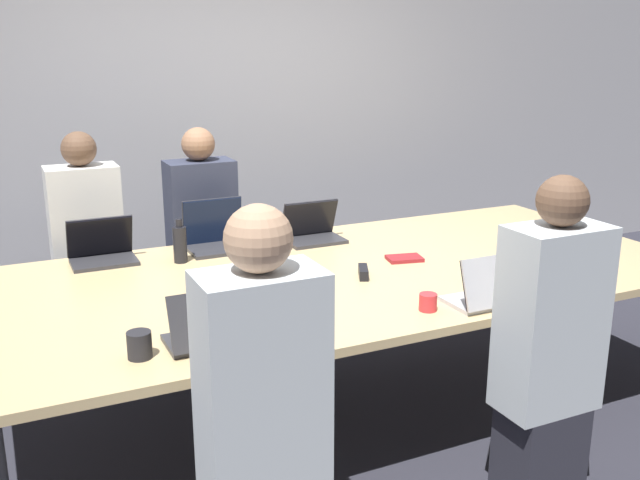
{
  "coord_description": "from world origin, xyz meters",
  "views": [
    {
      "loc": [
        -1.57,
        -3.08,
        1.89
      ],
      "look_at": [
        -0.06,
        0.1,
        0.91
      ],
      "focal_mm": 40.0,
      "sensor_mm": 36.0,
      "label": 1
    }
  ],
  "objects_px": {
    "person_near_left": "(263,423)",
    "laptop_far_midleft": "(216,235)",
    "person_near_midright": "(548,353)",
    "bottle_far_midleft": "(180,244)",
    "cup_near_left": "(139,345)",
    "laptop_near_left": "(210,329)",
    "stapler": "(363,272)",
    "laptop_far_left": "(102,249)",
    "cup_near_midright": "(428,302)",
    "person_far_left": "(88,255)",
    "laptop_near_midright": "(487,291)",
    "laptop_far_center": "(312,229)",
    "bottle_near_midright": "(517,270)",
    "cup_far_midleft": "(261,237)",
    "person_far_midleft": "(203,246)",
    "cup_far_center": "(267,241)"
  },
  "relations": [
    {
      "from": "person_near_midright",
      "to": "bottle_far_midleft",
      "type": "relative_size",
      "value": 5.98
    },
    {
      "from": "laptop_far_left",
      "to": "laptop_far_midleft",
      "type": "distance_m",
      "value": 0.63
    },
    {
      "from": "person_near_midright",
      "to": "cup_far_center",
      "type": "height_order",
      "value": "person_near_midright"
    },
    {
      "from": "cup_near_left",
      "to": "stapler",
      "type": "height_order",
      "value": "cup_near_left"
    },
    {
      "from": "person_far_left",
      "to": "bottle_far_midleft",
      "type": "distance_m",
      "value": 0.75
    },
    {
      "from": "laptop_near_left",
      "to": "cup_far_midleft",
      "type": "height_order",
      "value": "laptop_near_left"
    },
    {
      "from": "cup_far_midleft",
      "to": "bottle_far_midleft",
      "type": "height_order",
      "value": "bottle_far_midleft"
    },
    {
      "from": "person_near_midright",
      "to": "laptop_near_left",
      "type": "bearing_deg",
      "value": -21.09
    },
    {
      "from": "cup_far_midleft",
      "to": "bottle_far_midleft",
      "type": "distance_m",
      "value": 0.52
    },
    {
      "from": "cup_far_center",
      "to": "person_near_midright",
      "type": "bearing_deg",
      "value": -71.25
    },
    {
      "from": "bottle_far_midleft",
      "to": "person_near_midright",
      "type": "bearing_deg",
      "value": -55.9
    },
    {
      "from": "stapler",
      "to": "person_far_midleft",
      "type": "bearing_deg",
      "value": 138.55
    },
    {
      "from": "cup_near_midright",
      "to": "laptop_far_center",
      "type": "distance_m",
      "value": 1.24
    },
    {
      "from": "cup_far_midleft",
      "to": "stapler",
      "type": "relative_size",
      "value": 0.66
    },
    {
      "from": "person_far_left",
      "to": "laptop_near_midright",
      "type": "relative_size",
      "value": 4.43
    },
    {
      "from": "laptop_far_left",
      "to": "stapler",
      "type": "xyz_separation_m",
      "value": [
        1.13,
        -0.82,
        -0.04
      ]
    },
    {
      "from": "bottle_near_midright",
      "to": "stapler",
      "type": "distance_m",
      "value": 0.74
    },
    {
      "from": "stapler",
      "to": "cup_near_left",
      "type": "bearing_deg",
      "value": -133.04
    },
    {
      "from": "bottle_far_midleft",
      "to": "laptop_far_midleft",
      "type": "bearing_deg",
      "value": 35.17
    },
    {
      "from": "laptop_far_left",
      "to": "cup_near_midright",
      "type": "distance_m",
      "value": 1.78
    },
    {
      "from": "cup_near_left",
      "to": "cup_far_center",
      "type": "height_order",
      "value": "cup_near_left"
    },
    {
      "from": "laptop_near_midright",
      "to": "person_far_midleft",
      "type": "relative_size",
      "value": 0.23
    },
    {
      "from": "bottle_near_midright",
      "to": "cup_near_left",
      "type": "bearing_deg",
      "value": -179.71
    },
    {
      "from": "person_near_left",
      "to": "laptop_far_midleft",
      "type": "height_order",
      "value": "person_near_left"
    },
    {
      "from": "laptop_near_midright",
      "to": "person_near_midright",
      "type": "xyz_separation_m",
      "value": [
        0.02,
        -0.38,
        -0.15
      ]
    },
    {
      "from": "bottle_far_midleft",
      "to": "stapler",
      "type": "distance_m",
      "value": 0.99
    },
    {
      "from": "person_near_left",
      "to": "bottle_near_midright",
      "type": "bearing_deg",
      "value": -160.19
    },
    {
      "from": "bottle_near_midright",
      "to": "laptop_far_midleft",
      "type": "bearing_deg",
      "value": 130.18
    },
    {
      "from": "laptop_near_midright",
      "to": "laptop_far_center",
      "type": "height_order",
      "value": "laptop_far_center"
    },
    {
      "from": "bottle_near_midright",
      "to": "stapler",
      "type": "height_order",
      "value": "bottle_near_midright"
    },
    {
      "from": "cup_near_midright",
      "to": "stapler",
      "type": "xyz_separation_m",
      "value": [
        -0.03,
        0.52,
        -0.01
      ]
    },
    {
      "from": "bottle_near_midright",
      "to": "stapler",
      "type": "bearing_deg",
      "value": 140.72
    },
    {
      "from": "bottle_near_midright",
      "to": "laptop_far_center",
      "type": "distance_m",
      "value": 1.29
    },
    {
      "from": "person_near_midright",
      "to": "stapler",
      "type": "bearing_deg",
      "value": -71.51
    },
    {
      "from": "bottle_far_midleft",
      "to": "laptop_far_center",
      "type": "distance_m",
      "value": 0.81
    },
    {
      "from": "laptop_far_center",
      "to": "person_near_midright",
      "type": "bearing_deg",
      "value": -80.8
    },
    {
      "from": "cup_near_left",
      "to": "laptop_near_left",
      "type": "bearing_deg",
      "value": -1.27
    },
    {
      "from": "stapler",
      "to": "person_near_midright",
      "type": "bearing_deg",
      "value": -46.12
    },
    {
      "from": "person_far_left",
      "to": "person_near_midright",
      "type": "relative_size",
      "value": 1.0
    },
    {
      "from": "laptop_far_left",
      "to": "laptop_far_midleft",
      "type": "bearing_deg",
      "value": -0.52
    },
    {
      "from": "person_far_midleft",
      "to": "laptop_near_midright",
      "type": "bearing_deg",
      "value": -65.47
    },
    {
      "from": "person_near_midright",
      "to": "person_far_midleft",
      "type": "bearing_deg",
      "value": -68.94
    },
    {
      "from": "cup_near_midright",
      "to": "cup_far_center",
      "type": "bearing_deg",
      "value": 102.68
    },
    {
      "from": "laptop_far_left",
      "to": "person_far_midleft",
      "type": "relative_size",
      "value": 0.24
    },
    {
      "from": "person_near_left",
      "to": "bottle_near_midright",
      "type": "height_order",
      "value": "person_near_left"
    },
    {
      "from": "bottle_far_midleft",
      "to": "laptop_far_center",
      "type": "height_order",
      "value": "laptop_far_center"
    },
    {
      "from": "laptop_near_left",
      "to": "person_far_left",
      "type": "distance_m",
      "value": 1.75
    },
    {
      "from": "person_far_midleft",
      "to": "cup_far_center",
      "type": "distance_m",
      "value": 0.53
    },
    {
      "from": "bottle_near_midright",
      "to": "bottle_far_midleft",
      "type": "height_order",
      "value": "bottle_far_midleft"
    },
    {
      "from": "bottle_near_midright",
      "to": "cup_far_midleft",
      "type": "height_order",
      "value": "bottle_near_midright"
    }
  ]
}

